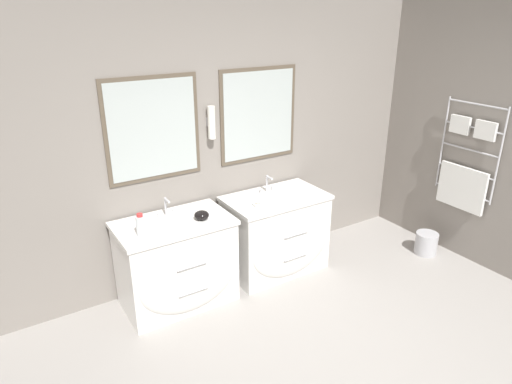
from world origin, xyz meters
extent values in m
cube|color=gray|center=(0.00, 2.19, 1.30)|extent=(5.96, 0.06, 2.60)
cube|color=brown|center=(-0.75, 2.16, 1.55)|extent=(0.84, 0.01, 0.90)
cube|color=#B2BCBA|center=(-0.75, 2.15, 1.55)|extent=(0.77, 0.01, 0.83)
cube|color=brown|center=(0.32, 2.16, 1.55)|extent=(0.84, 0.01, 0.90)
cube|color=#B2BCBA|center=(0.32, 2.15, 1.55)|extent=(0.77, 0.01, 0.83)
cylinder|color=white|center=(-0.22, 2.11, 1.55)|extent=(0.07, 0.07, 0.30)
cube|color=silver|center=(-0.22, 2.15, 1.55)|extent=(0.05, 0.02, 0.08)
cube|color=gray|center=(2.21, 0.97, 1.30)|extent=(0.06, 4.25, 2.60)
cylinder|color=silver|center=(2.14, 0.74, 1.18)|extent=(0.02, 0.02, 0.98)
cylinder|color=silver|center=(2.14, 1.37, 1.18)|extent=(0.02, 0.02, 0.98)
cylinder|color=silver|center=(2.14, 1.06, 1.64)|extent=(0.02, 0.63, 0.02)
cylinder|color=silver|center=(2.14, 1.06, 1.41)|extent=(0.02, 0.63, 0.02)
cylinder|color=silver|center=(2.14, 1.06, 1.18)|extent=(0.02, 0.63, 0.02)
cylinder|color=silver|center=(2.14, 1.06, 0.95)|extent=(0.02, 0.63, 0.02)
cylinder|color=silver|center=(2.14, 1.06, 0.72)|extent=(0.02, 0.63, 0.02)
cube|color=white|center=(2.13, 1.06, 0.77)|extent=(0.04, 0.53, 0.45)
cube|color=white|center=(2.13, 0.92, 1.41)|extent=(0.04, 0.21, 0.18)
cube|color=white|center=(2.13, 1.20, 1.41)|extent=(0.04, 0.21, 0.18)
cube|color=white|center=(-0.75, 1.84, 0.38)|extent=(0.97, 0.56, 0.77)
ellipsoid|color=white|center=(-0.75, 1.56, 0.38)|extent=(0.89, 0.12, 0.65)
cube|color=white|center=(-0.75, 1.84, 0.79)|extent=(1.00, 0.59, 0.04)
ellipsoid|color=white|center=(-0.75, 1.82, 0.77)|extent=(0.36, 0.32, 0.07)
cylinder|color=silver|center=(-0.75, 1.49, 0.54)|extent=(0.27, 0.01, 0.01)
cylinder|color=silver|center=(-0.75, 1.49, 0.29)|extent=(0.27, 0.01, 0.01)
cube|color=white|center=(0.32, 1.84, 0.38)|extent=(0.97, 0.56, 0.77)
ellipsoid|color=white|center=(0.32, 1.56, 0.38)|extent=(0.89, 0.12, 0.65)
cube|color=white|center=(0.32, 1.84, 0.79)|extent=(1.00, 0.59, 0.04)
ellipsoid|color=white|center=(0.32, 1.82, 0.77)|extent=(0.36, 0.32, 0.07)
cylinder|color=silver|center=(0.32, 1.49, 0.54)|extent=(0.27, 0.01, 0.01)
cylinder|color=silver|center=(0.32, 1.49, 0.29)|extent=(0.27, 0.01, 0.01)
cylinder|color=silver|center=(-0.75, 2.00, 0.89)|extent=(0.02, 0.02, 0.17)
cylinder|color=silver|center=(-0.75, 1.95, 0.96)|extent=(0.02, 0.09, 0.02)
cylinder|color=silver|center=(-0.82, 2.00, 0.82)|extent=(0.03, 0.03, 0.04)
cylinder|color=silver|center=(-0.68, 2.00, 0.82)|extent=(0.03, 0.03, 0.04)
cylinder|color=silver|center=(0.32, 2.00, 0.89)|extent=(0.02, 0.02, 0.17)
cylinder|color=silver|center=(0.32, 1.95, 0.96)|extent=(0.02, 0.09, 0.02)
cylinder|color=silver|center=(0.25, 2.00, 0.82)|extent=(0.03, 0.03, 0.04)
cylinder|color=silver|center=(0.39, 2.00, 0.82)|extent=(0.03, 0.03, 0.04)
cylinder|color=silver|center=(-1.07, 1.75, 0.89)|extent=(0.07, 0.07, 0.17)
cylinder|color=red|center=(-1.07, 1.75, 0.98)|extent=(0.05, 0.05, 0.02)
ellipsoid|color=black|center=(-0.52, 1.76, 0.84)|extent=(0.13, 0.13, 0.08)
cube|color=white|center=(0.05, 1.74, 0.82)|extent=(0.10, 0.07, 0.02)
ellipsoid|color=#F2E5CC|center=(0.05, 1.74, 0.84)|extent=(0.06, 0.04, 0.02)
cylinder|color=#B7B7BC|center=(1.89, 1.21, 0.12)|extent=(0.24, 0.24, 0.24)
torus|color=#B7B7BC|center=(1.89, 1.21, 0.23)|extent=(0.24, 0.24, 0.01)
camera|label=1|loc=(-2.04, -1.53, 2.51)|focal=32.00mm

